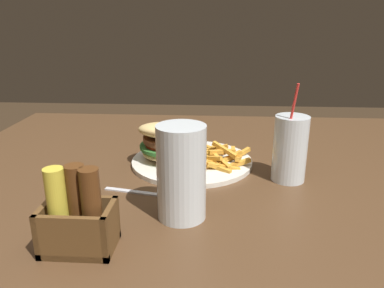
{
  "coord_description": "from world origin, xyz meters",
  "views": [
    {
      "loc": [
        -0.01,
        0.65,
        1.06
      ],
      "look_at": [
        0.04,
        -0.15,
        0.79
      ],
      "focal_mm": 35.0,
      "sensor_mm": 36.0,
      "label": 1
    }
  ],
  "objects": [
    {
      "name": "beer_glass",
      "position": [
        0.05,
        0.09,
        0.82
      ],
      "size": [
        0.08,
        0.08,
        0.16
      ],
      "color": "silver",
      "rests_on": "dining_table"
    },
    {
      "name": "dining_table",
      "position": [
        0.0,
        0.0,
        0.66
      ],
      "size": [
        1.25,
        1.19,
        0.74
      ],
      "color": "#4C331E",
      "rests_on": "ground_plane"
    },
    {
      "name": "meal_plate_near",
      "position": [
        0.07,
        -0.15,
        0.78
      ],
      "size": [
        0.28,
        0.28,
        0.11
      ],
      "color": "silver",
      "rests_on": "dining_table"
    },
    {
      "name": "condiment_caddy",
      "position": [
        0.19,
        0.19,
        0.79
      ],
      "size": [
        0.1,
        0.07,
        0.13
      ],
      "color": "brown",
      "rests_on": "dining_table"
    },
    {
      "name": "spoon",
      "position": [
        0.05,
        0.03,
        0.75
      ],
      "size": [
        0.2,
        0.07,
        0.02
      ],
      "rotation": [
        0.0,
        0.0,
        2.94
      ],
      "color": "silver",
      "rests_on": "dining_table"
    },
    {
      "name": "juice_glass",
      "position": [
        -0.16,
        -0.07,
        0.81
      ],
      "size": [
        0.07,
        0.07,
        0.2
      ],
      "color": "silver",
      "rests_on": "dining_table"
    }
  ]
}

